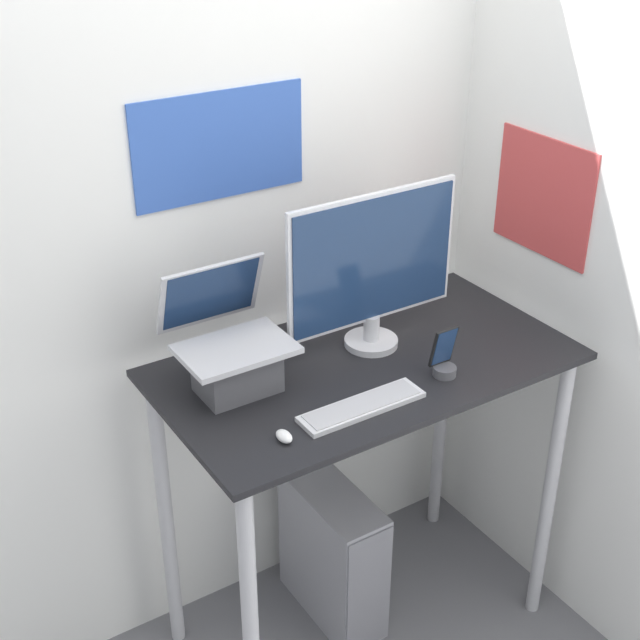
% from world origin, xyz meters
% --- Properties ---
extents(wall_back, '(6.00, 0.06, 2.60)m').
position_xyz_m(wall_back, '(-0.00, 0.73, 1.30)').
color(wall_back, white).
rests_on(wall_back, ground_plane).
extents(wall_side_right, '(0.06, 6.00, 2.60)m').
position_xyz_m(wall_side_right, '(0.68, 0.00, 1.30)').
color(wall_side_right, white).
rests_on(wall_side_right, ground_plane).
extents(desk, '(1.19, 0.65, 1.03)m').
position_xyz_m(desk, '(0.00, 0.32, 0.85)').
color(desk, black).
rests_on(desk, ground_plane).
extents(laptop, '(0.30, 0.28, 0.33)m').
position_xyz_m(laptop, '(-0.38, 0.41, 1.13)').
color(laptop, '#4C4C51').
rests_on(laptop, desk).
extents(monitor, '(0.56, 0.16, 0.47)m').
position_xyz_m(monitor, '(0.07, 0.40, 1.28)').
color(monitor, silver).
rests_on(monitor, desk).
extents(keyboard, '(0.36, 0.09, 0.02)m').
position_xyz_m(keyboard, '(-0.15, 0.13, 1.04)').
color(keyboard, silver).
rests_on(keyboard, desk).
extents(mouse, '(0.03, 0.06, 0.03)m').
position_xyz_m(mouse, '(-0.39, 0.12, 1.05)').
color(mouse, white).
rests_on(mouse, desk).
extents(cell_phone, '(0.08, 0.07, 0.15)m').
position_xyz_m(cell_phone, '(0.14, 0.15, 1.08)').
color(cell_phone, '#4C4C51').
rests_on(cell_phone, desk).
extents(computer_tower, '(0.17, 0.42, 0.50)m').
position_xyz_m(computer_tower, '(-0.04, 0.42, 0.25)').
color(computer_tower, gray).
rests_on(computer_tower, ground_plane).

